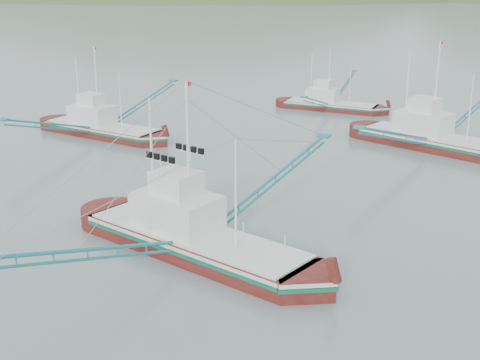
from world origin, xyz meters
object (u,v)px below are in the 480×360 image
(bg_boat_right, at_px, (436,126))
(main_boat, at_px, (194,219))
(bg_boat_far, at_px, (330,101))
(bg_boat_left, at_px, (101,119))

(bg_boat_right, bearing_deg, main_boat, -88.43)
(main_boat, relative_size, bg_boat_far, 1.35)
(main_boat, distance_m, bg_boat_left, 33.76)
(main_boat, relative_size, bg_boat_left, 1.15)
(bg_boat_right, bearing_deg, bg_boat_far, 156.52)
(bg_boat_left, bearing_deg, bg_boat_right, 23.22)
(bg_boat_right, distance_m, bg_boat_far, 20.80)
(bg_boat_far, bearing_deg, bg_boat_left, -128.77)
(main_boat, height_order, bg_boat_left, main_boat)
(bg_boat_left, height_order, bg_boat_right, bg_boat_right)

